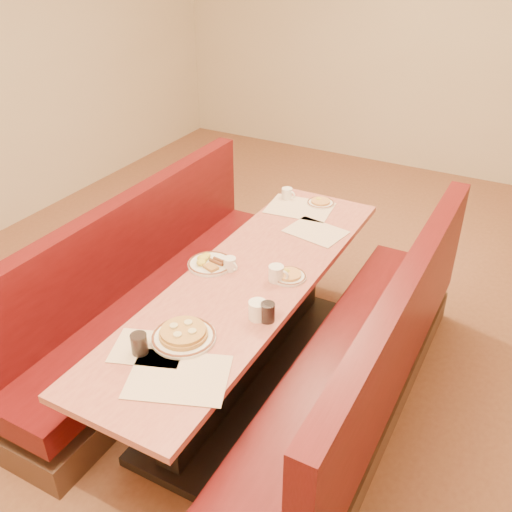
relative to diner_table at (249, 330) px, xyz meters
The scene contains 19 objects.
ground 0.37m from the diner_table, ahead, with size 8.00×8.00×0.00m, color #9E6647.
room_envelope 1.56m from the diner_table, ahead, with size 6.04×8.04×2.82m.
diner_table is the anchor object (origin of this frame).
booth_left 0.73m from the diner_table, behind, with size 0.55×2.50×1.05m.
booth_right 0.73m from the diner_table, ahead, with size 0.55×2.50×1.05m.
placemat_near_left 0.86m from the diner_table, 98.90° to the right, with size 0.34×0.26×0.00m, color beige.
placemat_near_right 0.95m from the diner_table, 82.07° to the right, with size 0.45×0.34×0.00m, color beige.
placemat_far_left 1.05m from the diner_table, 97.07° to the left, with size 0.45×0.34×0.00m, color beige.
placemat_far_right 0.80m from the diner_table, 80.24° to the left, with size 0.37×0.28×0.00m, color beige.
pancake_plate 0.75m from the diner_table, 91.14° to the right, with size 0.32×0.32×0.07m.
eggs_plate 0.48m from the diner_table, behind, with size 0.27×0.27×0.05m.
extra_plate_mid 0.45m from the diner_table, 30.11° to the left, with size 0.20×0.20×0.04m.
extra_plate_far 1.17m from the diner_table, 90.88° to the left, with size 0.20×0.20×0.04m.
coffee_mug_a 0.57m from the diner_table, 53.06° to the right, with size 0.13×0.09×0.10m.
coffee_mug_b 0.44m from the diner_table, 167.86° to the left, with size 0.10×0.07×0.08m.
coffee_mug_c 0.45m from the diner_table, 20.56° to the left, with size 0.12×0.09×0.09m.
coffee_mug_d 1.18m from the diner_table, 104.05° to the left, with size 0.11×0.08×0.08m.
soda_tumbler_near 0.93m from the diner_table, 99.46° to the right, with size 0.08×0.08×0.11m.
soda_tumbler_mid 0.59m from the diner_table, 46.86° to the right, with size 0.08×0.08×0.11m.
Camera 1 is at (1.34, -2.39, 2.55)m, focal length 40.00 mm.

